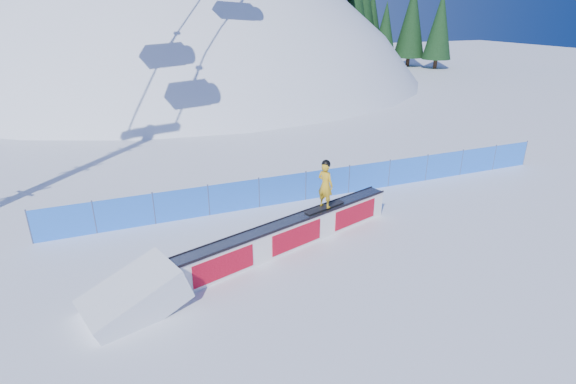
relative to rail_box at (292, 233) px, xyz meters
name	(u,v)px	position (x,y,z in m)	size (l,w,h in m)	color
ground	(387,245)	(3.04, -1.05, -0.50)	(160.00, 160.00, 0.00)	white
snow_hill	(193,220)	(3.04, 40.95, -18.50)	(64.00, 64.00, 64.00)	white
safety_fence	(328,183)	(3.04, 3.45, 0.10)	(22.05, 0.05, 1.30)	#2973F7
rail_box	(292,233)	(0.00, 0.00, 0.00)	(8.25, 3.10, 1.02)	white
snow_ramp	(136,310)	(-5.04, -1.59, -0.50)	(2.45, 1.63, 0.92)	white
snowboarder	(325,185)	(1.40, 0.44, 1.36)	(1.65, 0.77, 1.71)	black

